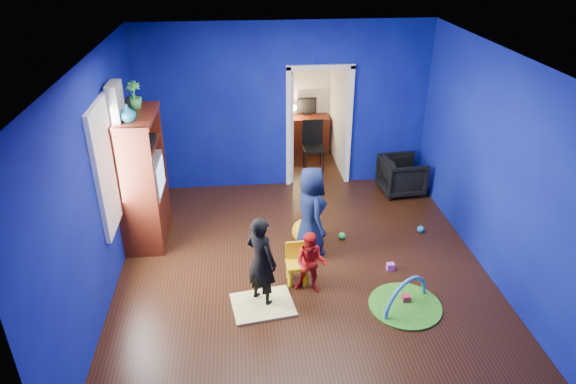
{
  "coord_description": "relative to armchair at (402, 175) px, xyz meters",
  "views": [
    {
      "loc": [
        -0.77,
        -5.7,
        4.21
      ],
      "look_at": [
        -0.17,
        0.4,
        1.04
      ],
      "focal_mm": 32.0,
      "sensor_mm": 36.0,
      "label": 1
    }
  ],
  "objects": [
    {
      "name": "floor",
      "position": [
        -2.01,
        -2.2,
        -0.33
      ],
      "size": [
        5.0,
        5.5,
        0.01
      ],
      "primitive_type": "cube",
      "color": "black",
      "rests_on": "ground"
    },
    {
      "name": "ceiling",
      "position": [
        -2.01,
        -2.2,
        2.57
      ],
      "size": [
        5.0,
        5.5,
        0.01
      ],
      "primitive_type": "cube",
      "color": "white",
      "rests_on": "wall_back"
    },
    {
      "name": "wall_back",
      "position": [
        -2.01,
        0.55,
        1.12
      ],
      "size": [
        5.0,
        0.02,
        2.9
      ],
      "primitive_type": "cube",
      "color": "navy",
      "rests_on": "floor"
    },
    {
      "name": "wall_front",
      "position": [
        -2.01,
        -4.95,
        1.12
      ],
      "size": [
        5.0,
        0.02,
        2.9
      ],
      "primitive_type": "cube",
      "color": "navy",
      "rests_on": "floor"
    },
    {
      "name": "wall_left",
      "position": [
        -4.51,
        -2.2,
        1.12
      ],
      "size": [
        0.02,
        5.5,
        2.9
      ],
      "primitive_type": "cube",
      "color": "navy",
      "rests_on": "floor"
    },
    {
      "name": "wall_right",
      "position": [
        0.49,
        -2.2,
        1.12
      ],
      "size": [
        0.02,
        5.5,
        2.9
      ],
      "primitive_type": "cube",
      "color": "navy",
      "rests_on": "floor"
    },
    {
      "name": "alcove",
      "position": [
        -1.41,
        1.42,
        0.92
      ],
      "size": [
        1.0,
        1.75,
        2.5
      ],
      "primitive_type": null,
      "color": "silver",
      "rests_on": "floor"
    },
    {
      "name": "armchair",
      "position": [
        0.0,
        0.0,
        0.0
      ],
      "size": [
        0.77,
        0.75,
        0.65
      ],
      "primitive_type": "imported",
      "rotation": [
        0.0,
        0.0,
        1.65
      ],
      "color": "black",
      "rests_on": "floor"
    },
    {
      "name": "child_black",
      "position": [
        -2.61,
        -2.76,
        0.28
      ],
      "size": [
        0.52,
        0.52,
        1.21
      ],
      "primitive_type": "imported",
      "rotation": [
        0.0,
        0.0,
        2.36
      ],
      "color": "black",
      "rests_on": "floor"
    },
    {
      "name": "child_navy",
      "position": [
        -1.86,
        -1.71,
        0.34
      ],
      "size": [
        0.55,
        0.73,
        1.33
      ],
      "primitive_type": "imported",
      "rotation": [
        0.0,
        0.0,
        1.79
      ],
      "color": "#0F123A",
      "rests_on": "floor"
    },
    {
      "name": "toddler_red",
      "position": [
        -1.98,
        -2.61,
        0.1
      ],
      "size": [
        0.49,
        0.44,
        0.85
      ],
      "primitive_type": "imported",
      "rotation": [
        0.0,
        0.0,
        -0.31
      ],
      "color": "#AD1E12",
      "rests_on": "floor"
    },
    {
      "name": "vase",
      "position": [
        -4.23,
        -1.38,
        1.75
      ],
      "size": [
        0.25,
        0.25,
        0.23
      ],
      "primitive_type": "imported",
      "rotation": [
        0.0,
        0.0,
        0.17
      ],
      "color": "#0D5E6C",
      "rests_on": "tv_armoire"
    },
    {
      "name": "potted_plant",
      "position": [
        -4.23,
        -0.86,
        1.82
      ],
      "size": [
        0.25,
        0.25,
        0.38
      ],
      "primitive_type": "imported",
      "rotation": [
        0.0,
        0.0,
        0.18
      ],
      "color": "#31893B",
      "rests_on": "tv_armoire"
    },
    {
      "name": "tv_armoire",
      "position": [
        -4.23,
        -1.08,
        0.65
      ],
      "size": [
        0.58,
        1.14,
        1.96
      ],
      "primitive_type": "cube",
      "color": "#3A1609",
      "rests_on": "floor"
    },
    {
      "name": "crt_tv",
      "position": [
        -4.19,
        -1.08,
        0.69
      ],
      "size": [
        0.46,
        0.7,
        0.54
      ],
      "primitive_type": "cube",
      "color": "silver",
      "rests_on": "tv_armoire"
    },
    {
      "name": "yellow_blanket",
      "position": [
        -2.61,
        -2.86,
        -0.31
      ],
      "size": [
        0.83,
        0.71,
        0.03
      ],
      "primitive_type": "cube",
      "rotation": [
        0.0,
        0.0,
        0.15
      ],
      "color": "#F2E07A",
      "rests_on": "floor"
    },
    {
      "name": "hopper_ball",
      "position": [
        -1.91,
        -1.46,
        -0.14
      ],
      "size": [
        0.38,
        0.38,
        0.38
      ],
      "primitive_type": "sphere",
      "color": "yellow",
      "rests_on": "floor"
    },
    {
      "name": "kid_chair",
      "position": [
        -2.13,
        -2.41,
        -0.08
      ],
      "size": [
        0.29,
        0.29,
        0.5
      ],
      "primitive_type": "cube",
      "rotation": [
        0.0,
        0.0,
        0.04
      ],
      "color": "yellow",
      "rests_on": "floor"
    },
    {
      "name": "play_mat",
      "position": [
        -0.84,
        -3.04,
        -0.31
      ],
      "size": [
        0.9,
        0.9,
        0.02
      ],
      "primitive_type": "cylinder",
      "color": "green",
      "rests_on": "floor"
    },
    {
      "name": "toy_arch",
      "position": [
        -0.84,
        -3.04,
        -0.31
      ],
      "size": [
        0.69,
        0.5,
        0.81
      ],
      "primitive_type": "torus",
      "rotation": [
        1.57,
        0.0,
        0.61
      ],
      "color": "#3F8CD8",
      "rests_on": "floor"
    },
    {
      "name": "window_left",
      "position": [
        -4.5,
        -1.85,
        1.22
      ],
      "size": [
        0.03,
        0.95,
        1.55
      ],
      "primitive_type": "cube",
      "color": "white",
      "rests_on": "wall_left"
    },
    {
      "name": "curtain",
      "position": [
        -4.38,
        -1.3,
        0.92
      ],
      "size": [
        0.14,
        0.42,
        2.4
      ],
      "primitive_type": "cube",
      "color": "slate",
      "rests_on": "floor"
    },
    {
      "name": "doorway",
      "position": [
        -1.41,
        0.55,
        0.72
      ],
      "size": [
        1.16,
        0.1,
        2.1
      ],
      "primitive_type": "cube",
      "color": "white",
      "rests_on": "floor"
    },
    {
      "name": "study_desk",
      "position": [
        -1.41,
        2.06,
        0.05
      ],
      "size": [
        0.88,
        0.44,
        0.75
      ],
      "primitive_type": "cube",
      "color": "#3D140A",
      "rests_on": "floor"
    },
    {
      "name": "desk_monitor",
      "position": [
        -1.41,
        2.18,
        0.62
      ],
      "size": [
        0.4,
        0.05,
        0.32
      ],
      "primitive_type": "cube",
      "color": "black",
      "rests_on": "study_desk"
    },
    {
      "name": "desk_lamp",
      "position": [
        -1.69,
        2.12,
        0.6
      ],
      "size": [
        0.14,
        0.14,
        0.14
      ],
      "primitive_type": "sphere",
      "color": "#FFD88C",
      "rests_on": "study_desk"
    },
    {
      "name": "folding_chair",
      "position": [
        -1.41,
        1.1,
        0.13
      ],
      "size": [
        0.4,
        0.4,
        0.92
      ],
      "primitive_type": "cube",
      "color": "black",
      "rests_on": "floor"
    },
    {
      "name": "book_shelf",
      "position": [
        -1.41,
        2.17,
        1.69
      ],
      "size": [
        0.88,
        0.24,
        0.04
      ],
      "primitive_type": "cube",
      "color": "white",
      "rests_on": "study_desk"
    },
    {
      "name": "toy_0",
      "position": [
        -0.8,
        -2.96,
        -0.28
      ],
      "size": [
        0.1,
        0.08,
        0.1
      ],
      "primitive_type": "cube",
      "color": "red",
      "rests_on": "floor"
    },
    {
      "name": "toy_1",
      "position": [
        -0.08,
        -1.35,
        -0.27
      ],
      "size": [
        0.11,
        0.11,
        0.11
      ],
      "primitive_type": "sphere",
      "color": "#2496CF",
      "rests_on": "floor"
    },
    {
      "name": "toy_2",
      "position": [
        -1.33,
        -1.43,
        -0.27
      ],
      "size": [
        0.11,
        0.11,
        0.11
      ],
      "primitive_type": "sphere",
      "color": "green",
      "rests_on": "floor"
    },
    {
      "name": "toy_3",
      "position": [
        -0.81,
        -2.27,
        -0.28
      ],
      "size": [
        0.1,
        0.08,
        0.1
      ],
      "primitive_type": "cube",
      "color": "#D852DA",
      "rests_on": "floor"
    }
  ]
}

